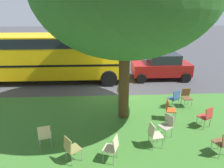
{
  "coord_description": "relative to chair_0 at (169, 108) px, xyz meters",
  "views": [
    {
      "loc": [
        0.64,
        10.5,
        4.55
      ],
      "look_at": [
        0.17,
        0.89,
        0.92
      ],
      "focal_mm": 33.63,
      "sensor_mm": 36.0,
      "label": 1
    }
  ],
  "objects": [
    {
      "name": "parked_car",
      "position": [
        -1.09,
        -5.28,
        0.32
      ],
      "size": [
        3.7,
        1.92,
        1.65
      ],
      "color": "maroon",
      "rests_on": "ground"
    },
    {
      "name": "grass_verge",
      "position": [
        2.14,
        0.39,
        -0.52
      ],
      "size": [
        48.0,
        6.0,
        0.01
      ],
      "primitive_type": "cube",
      "color": "#3D752D",
      "rests_on": "ground"
    },
    {
      "name": "chair_9",
      "position": [
        -0.58,
        -1.07,
        0.0
      ],
      "size": [
        0.56,
        0.57,
        0.88
      ],
      "color": "#335184",
      "rests_on": "ground"
    },
    {
      "name": "chair_1",
      "position": [
        3.76,
        2.39,
        0.0
      ],
      "size": [
        0.59,
        0.58,
        0.88
      ],
      "color": "olive",
      "rests_on": "ground"
    },
    {
      "name": "school_bus",
      "position": [
        6.38,
        -5.29,
        1.24
      ],
      "size": [
        10.4,
        2.8,
        2.88
      ],
      "color": "yellow",
      "rests_on": "ground"
    },
    {
      "name": "ground",
      "position": [
        2.14,
        -2.81,
        -0.52
      ],
      "size": [
        80.0,
        80.0,
        0.0
      ],
      "primitive_type": "plane",
      "color": "#424247"
    },
    {
      "name": "chair_3",
      "position": [
        -1.19,
        -1.2,
        0.0
      ],
      "size": [
        0.44,
        0.45,
        0.88
      ],
      "color": "brown",
      "rests_on": "ground"
    },
    {
      "name": "chair_5",
      "position": [
        2.5,
        2.41,
        0.0
      ],
      "size": [
        0.54,
        0.54,
        0.88
      ],
      "color": "beige",
      "rests_on": "ground"
    },
    {
      "name": "chair_4",
      "position": [
        1.07,
        1.78,
        0.0
      ],
      "size": [
        0.49,
        0.49,
        0.88
      ],
      "color": "beige",
      "rests_on": "ground"
    },
    {
      "name": "chair_0",
      "position": [
        0.0,
        0.0,
        0.0
      ],
      "size": [
        0.49,
        0.49,
        0.88
      ],
      "color": "#C64C1E",
      "rests_on": "ground"
    },
    {
      "name": "chair_10",
      "position": [
        0.46,
        1.21,
        0.0
      ],
      "size": [
        0.57,
        0.57,
        0.88
      ],
      "color": "#ADA393",
      "rests_on": "ground"
    },
    {
      "name": "chair_2",
      "position": [
        -1.24,
        0.69,
        0.0
      ],
      "size": [
        0.56,
        0.57,
        0.88
      ],
      "color": "#B7332D",
      "rests_on": "ground"
    },
    {
      "name": "chair_7",
      "position": [
        1.83,
        -1.93,
        0.0
      ],
      "size": [
        0.57,
        0.56,
        0.88
      ],
      "color": "olive",
      "rests_on": "ground"
    },
    {
      "name": "chair_8",
      "position": [
        4.73,
        1.67,
        0.0
      ],
      "size": [
        0.51,
        0.51,
        0.88
      ],
      "color": "beige",
      "rests_on": "ground"
    },
    {
      "name": "chair_6",
      "position": [
        -1.0,
        2.33,
        0.0
      ],
      "size": [
        0.54,
        0.54,
        0.88
      ],
      "color": "brown",
      "rests_on": "ground"
    }
  ]
}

